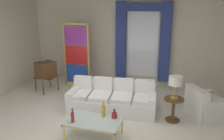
{
  "coord_description": "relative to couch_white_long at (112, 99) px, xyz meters",
  "views": [
    {
      "loc": [
        1.77,
        -4.98,
        2.83
      ],
      "look_at": [
        0.04,
        0.9,
        1.05
      ],
      "focal_mm": 36.82,
      "sensor_mm": 36.0,
      "label": 1
    }
  ],
  "objects": [
    {
      "name": "bottle_crystal_tall",
      "position": [
        0.4,
        -1.21,
        0.18
      ],
      "size": [
        0.12,
        0.12,
        0.21
      ],
      "color": "maroon",
      "rests_on": "coffee_table"
    },
    {
      "name": "round_side_table",
      "position": [
        1.63,
        -0.19,
        0.05
      ],
      "size": [
        0.48,
        0.48,
        0.59
      ],
      "color": "brown",
      "rests_on": "ground"
    },
    {
      "name": "armchair_white",
      "position": [
        2.39,
        0.27,
        -0.02
      ],
      "size": [
        1.11,
        1.1,
        0.8
      ],
      "color": "white",
      "rests_on": "ground"
    },
    {
      "name": "ground_plane",
      "position": [
        -0.14,
        -0.62,
        -0.31
      ],
      "size": [
        16.0,
        16.0,
        0.0
      ],
      "primitive_type": "plane",
      "color": "silver"
    },
    {
      "name": "peacock_figurine",
      "position": [
        -1.36,
        1.1,
        -0.09
      ],
      "size": [
        0.44,
        0.6,
        0.5
      ],
      "color": "beige",
      "rests_on": "ground"
    },
    {
      "name": "bottle_amber_squat",
      "position": [
        -0.39,
        -1.64,
        0.23
      ],
      "size": [
        0.07,
        0.07,
        0.32
      ],
      "color": "maroon",
      "rests_on": "coffee_table"
    },
    {
      "name": "wall_rear",
      "position": [
        -0.14,
        2.44,
        1.19
      ],
      "size": [
        8.0,
        0.12,
        3.0
      ],
      "primitive_type": "cube",
      "color": "beige",
      "rests_on": "ground"
    },
    {
      "name": "curtained_window",
      "position": [
        0.42,
        2.28,
        1.44
      ],
      "size": [
        2.0,
        0.17,
        2.7
      ],
      "color": "white",
      "rests_on": "ground"
    },
    {
      "name": "coffee_table",
      "position": [
        0.0,
        -1.45,
        0.07
      ],
      "size": [
        1.19,
        0.72,
        0.41
      ],
      "color": "silver",
      "rests_on": "ground"
    },
    {
      "name": "vintage_tv",
      "position": [
        -2.5,
        0.73,
        0.42
      ],
      "size": [
        0.71,
        0.75,
        1.35
      ],
      "color": "brown",
      "rests_on": "ground"
    },
    {
      "name": "stained_glass_divider",
      "position": [
        -1.74,
        1.52,
        0.75
      ],
      "size": [
        0.95,
        0.05,
        2.2
      ],
      "color": "gold",
      "rests_on": "ground"
    },
    {
      "name": "bottle_blue_decanter",
      "position": [
        0.15,
        -1.21,
        0.25
      ],
      "size": [
        0.08,
        0.08,
        0.36
      ],
      "color": "gold",
      "rests_on": "coffee_table"
    },
    {
      "name": "couch_white_long",
      "position": [
        0.0,
        0.0,
        0.0
      ],
      "size": [
        2.41,
        1.14,
        0.86
      ],
      "color": "white",
      "rests_on": "ground"
    },
    {
      "name": "table_lamp_brass",
      "position": [
        1.63,
        -0.19,
        0.72
      ],
      "size": [
        0.32,
        0.32,
        0.57
      ],
      "color": "#B29338",
      "rests_on": "round_side_table"
    }
  ]
}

